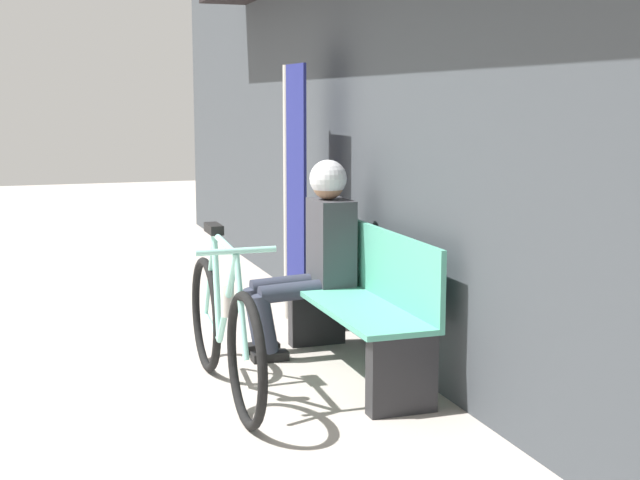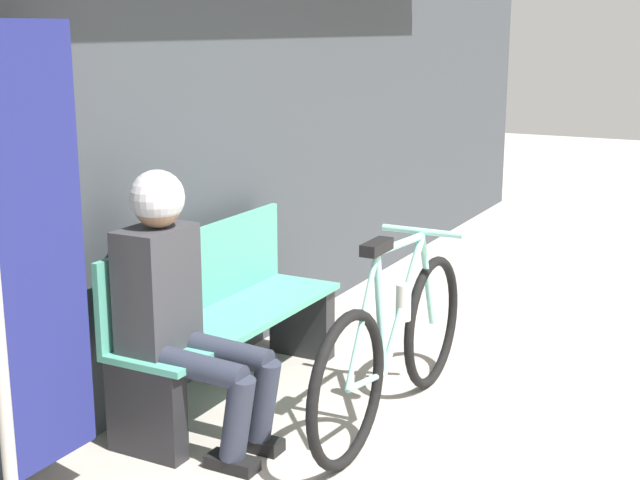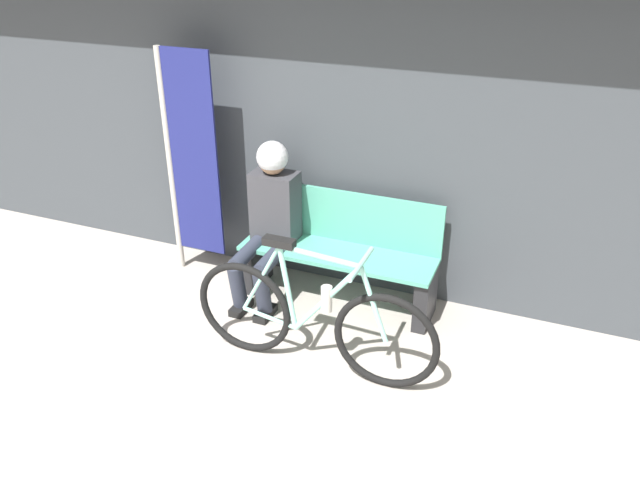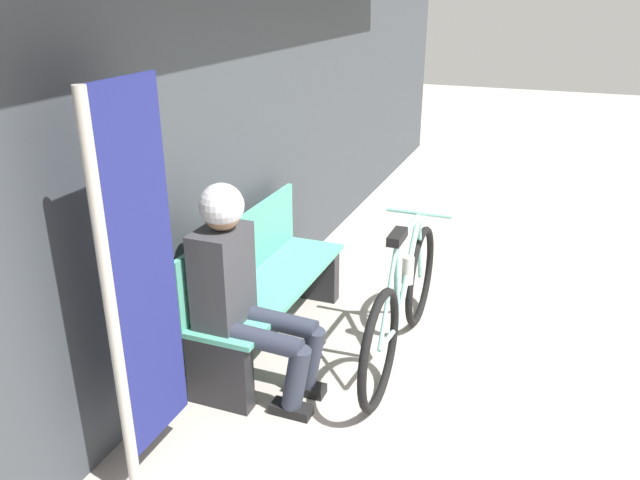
% 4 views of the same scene
% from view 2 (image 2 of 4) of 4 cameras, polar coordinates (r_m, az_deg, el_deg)
% --- Properties ---
extents(storefront_wall, '(12.00, 0.56, 3.20)m').
position_cam_2_polar(storefront_wall, '(3.96, -13.94, 11.51)').
color(storefront_wall, '#3D4247').
rests_on(storefront_wall, ground_plane).
extents(park_bench_near, '(1.45, 0.42, 0.83)m').
position_cam_2_polar(park_bench_near, '(4.35, -6.14, -5.32)').
color(park_bench_near, '#51A88E').
rests_on(park_bench_near, ground_plane).
extents(bicycle, '(1.63, 0.40, 0.90)m').
position_cam_2_polar(bicycle, '(4.08, 4.79, -6.74)').
color(bicycle, black).
rests_on(bicycle, ground_plane).
extents(person_seated, '(0.34, 0.65, 1.20)m').
position_cam_2_polar(person_seated, '(3.79, -9.15, -3.40)').
color(person_seated, '#2D3342').
rests_on(person_seated, ground_plane).
extents(banner_pole, '(0.45, 0.05, 1.80)m').
position_cam_2_polar(banner_pole, '(3.25, -18.06, -1.39)').
color(banner_pole, '#B7B2A8').
rests_on(banner_pole, ground_plane).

